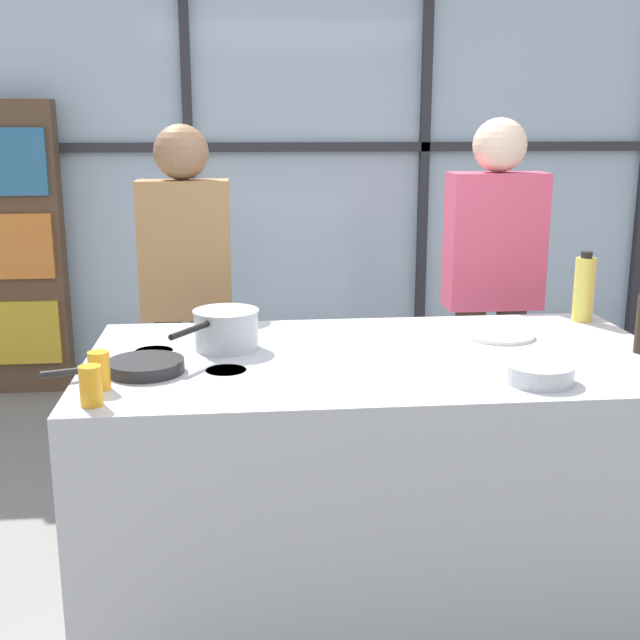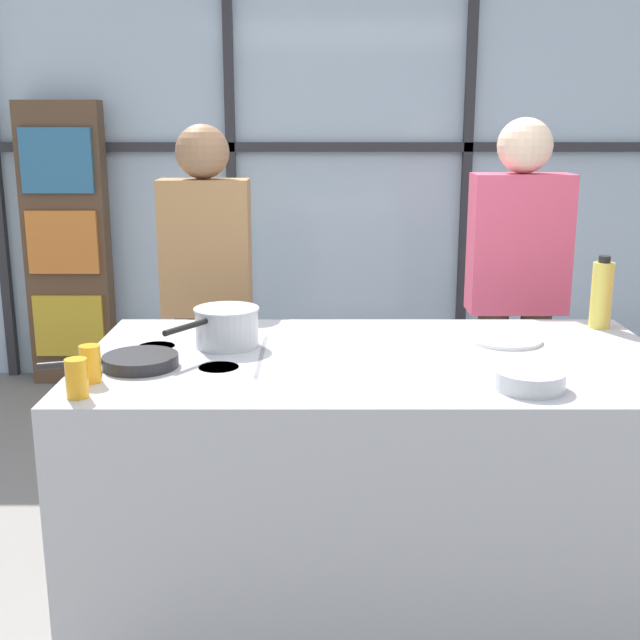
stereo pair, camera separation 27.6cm
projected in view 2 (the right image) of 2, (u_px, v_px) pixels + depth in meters
ground_plane at (373, 601)px, 2.91m from camera, size 18.00×18.00×0.00m
back_window_wall at (350, 168)px, 5.26m from camera, size 6.40×0.10×2.80m
bookshelf at (68, 246)px, 5.19m from camera, size 0.53×0.19×1.83m
demo_island at (374, 484)px, 2.79m from camera, size 1.96×1.03×0.93m
spectator_far_left at (208, 285)px, 3.62m from camera, size 0.40×0.24×1.69m
spectator_center_left at (518, 285)px, 3.61m from camera, size 0.44×0.24×1.71m
frying_pan at (139, 361)px, 2.56m from camera, size 0.42×0.24×0.04m
saucepan at (227, 326)px, 2.79m from camera, size 0.29×0.38×0.14m
white_plate at (506, 340)px, 2.86m from camera, size 0.25×0.25×0.01m
mixing_bowl at (530, 379)px, 2.35m from camera, size 0.21×0.21×0.06m
oil_bottle at (602, 294)px, 3.03m from camera, size 0.08×0.08×0.28m
juice_glass_near at (78, 378)px, 2.27m from camera, size 0.06×0.06×0.11m
juice_glass_far at (91, 364)px, 2.40m from camera, size 0.06×0.06×0.11m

